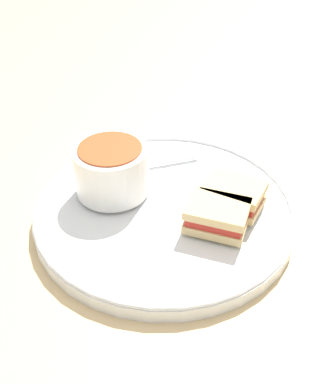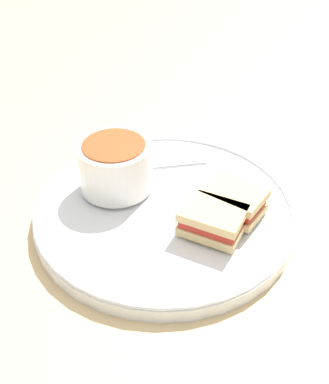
{
  "view_description": "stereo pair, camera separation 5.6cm",
  "coord_description": "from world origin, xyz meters",
  "views": [
    {
      "loc": [
        0.39,
        -0.21,
        0.39
      ],
      "look_at": [
        0.0,
        0.0,
        0.04
      ],
      "focal_mm": 42.0,
      "sensor_mm": 36.0,
      "label": 1
    },
    {
      "loc": [
        0.41,
        -0.16,
        0.39
      ],
      "look_at": [
        0.0,
        0.0,
        0.04
      ],
      "focal_mm": 42.0,
      "sensor_mm": 36.0,
      "label": 2
    }
  ],
  "objects": [
    {
      "name": "menu_sheet",
      "position": [
        -0.16,
        0.35,
        0.0
      ],
      "size": [
        0.24,
        0.32,
        0.0
      ],
      "rotation": [
        0.0,
        0.0,
        0.03
      ],
      "color": "white",
      "rests_on": "ground_plane"
    },
    {
      "name": "spoon",
      "position": [
        -0.09,
        -0.0,
        0.03
      ],
      "size": [
        0.04,
        0.13,
        0.01
      ],
      "rotation": [
        0.0,
        0.0,
        4.52
      ],
      "color": "silver",
      "rests_on": "plate"
    },
    {
      "name": "soup_bowl",
      "position": [
        -0.06,
        -0.05,
        0.06
      ],
      "size": [
        0.1,
        0.1,
        0.07
      ],
      "color": "white",
      "rests_on": "plate"
    },
    {
      "name": "sandwich_half_far",
      "position": [
        0.04,
        0.07,
        0.04
      ],
      "size": [
        0.09,
        0.08,
        0.03
      ],
      "rotation": [
        0.0,
        0.0,
        0.58
      ],
      "color": "#DBBC7F",
      "rests_on": "plate"
    },
    {
      "name": "sandwich_half_near",
      "position": [
        0.07,
        0.03,
        0.04
      ],
      "size": [
        0.09,
        0.09,
        0.03
      ],
      "rotation": [
        0.0,
        0.0,
        0.74
      ],
      "color": "#DBBC7F",
      "rests_on": "plate"
    },
    {
      "name": "ground_plane",
      "position": [
        0.0,
        0.0,
        0.0
      ],
      "size": [
        2.4,
        2.4,
        0.0
      ],
      "primitive_type": "plane",
      "color": "#D1B27F"
    },
    {
      "name": "plate",
      "position": [
        0.0,
        0.0,
        0.01
      ],
      "size": [
        0.33,
        0.33,
        0.02
      ],
      "color": "white",
      "rests_on": "ground_plane"
    }
  ]
}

